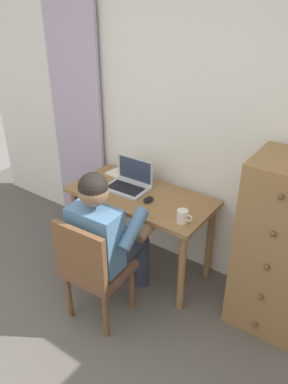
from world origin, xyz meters
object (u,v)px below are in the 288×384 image
object	(u,v)px
dresser	(279,248)
computer_mouse	(148,199)
notebook_pad	(119,174)
chair	(92,268)
coffee_mug	(183,216)
laptop	(130,182)
person_seated	(107,233)
desk_clock	(93,185)
desk	(141,207)

from	to	relation	value
dresser	computer_mouse	xyz separation A→B (m)	(-0.99, -0.12, 0.10)
computer_mouse	notebook_pad	size ratio (longest dim) A/B	0.48
chair	coffee_mug	distance (m)	0.72
dresser	coffee_mug	size ratio (longest dim) A/B	10.70
laptop	coffee_mug	size ratio (longest dim) A/B	2.88
chair	notebook_pad	distance (m)	0.97
person_seated	laptop	xyz separation A→B (m)	(-0.20, 0.53, 0.12)
laptop	chair	bearing A→B (deg)	-73.82
desk_clock	desk	bearing A→B (deg)	17.23
person_seated	notebook_pad	size ratio (longest dim) A/B	5.61
computer_mouse	dresser	bearing A→B (deg)	6.73
dresser	person_seated	world-z (taller)	dresser
person_seated	coffee_mug	distance (m)	0.54
laptop	coffee_mug	bearing A→B (deg)	-17.35
notebook_pad	desk	bearing A→B (deg)	-17.45
dresser	laptop	xyz separation A→B (m)	(-1.24, -0.03, 0.14)
computer_mouse	notebook_pad	distance (m)	0.52
computer_mouse	chair	bearing A→B (deg)	-94.71
person_seated	computer_mouse	size ratio (longest dim) A/B	11.79
chair	notebook_pad	bearing A→B (deg)	116.47
laptop	computer_mouse	distance (m)	0.27
laptop	computer_mouse	size ratio (longest dim) A/B	3.45
desk	laptop	size ratio (longest dim) A/B	3.37
desk	coffee_mug	world-z (taller)	coffee_mug
laptop	coffee_mug	xyz separation A→B (m)	(0.61, -0.19, -0.00)
desk_clock	notebook_pad	size ratio (longest dim) A/B	0.43
desk	computer_mouse	size ratio (longest dim) A/B	11.64
chair	computer_mouse	xyz separation A→B (m)	(0.05, 0.61, 0.27)
desk_clock	coffee_mug	xyz separation A→B (m)	(0.87, -0.03, 0.03)
chair	coffee_mug	size ratio (longest dim) A/B	7.17
dresser	computer_mouse	size ratio (longest dim) A/B	12.84
coffee_mug	person_seated	bearing A→B (deg)	-140.86
chair	desk_clock	world-z (taller)	chair
laptop	desk	bearing A→B (deg)	-15.64
dresser	coffee_mug	world-z (taller)	dresser
notebook_pad	coffee_mug	world-z (taller)	coffee_mug
desk	computer_mouse	distance (m)	0.18
desk	notebook_pad	distance (m)	0.41
dresser	desk	bearing A→B (deg)	-176.45
coffee_mug	notebook_pad	bearing A→B (deg)	158.70
coffee_mug	dresser	bearing A→B (deg)	19.21
dresser	coffee_mug	xyz separation A→B (m)	(-0.63, -0.22, 0.14)
laptop	person_seated	bearing A→B (deg)	-69.35
person_seated	laptop	distance (m)	0.58
notebook_pad	computer_mouse	bearing A→B (deg)	-17.71
computer_mouse	desk_clock	distance (m)	0.51
desk	dresser	world-z (taller)	dresser
desk	coffee_mug	distance (m)	0.52
person_seated	desk_clock	bearing A→B (deg)	141.45
notebook_pad	desk_clock	bearing A→B (deg)	-90.45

